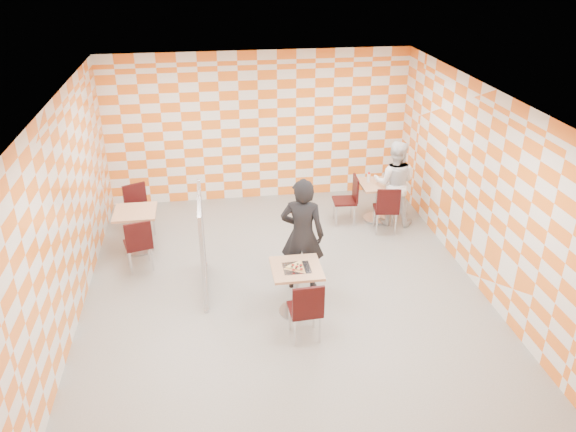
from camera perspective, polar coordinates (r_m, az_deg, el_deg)
The scene contains 15 objects.
room_shell at distance 8.54m, azimuth -1.00°, elevation 3.08°, with size 7.00×7.00×7.00m.
main_table at distance 8.01m, azimuth 0.86°, elevation -6.70°, with size 0.70×0.70×0.75m.
second_table at distance 10.77m, azimuth 9.13°, elevation 2.12°, with size 0.70×0.70×0.75m.
empty_table at distance 9.90m, azimuth -15.13°, elevation -0.77°, with size 0.70×0.70×0.75m.
chair_main_front at distance 7.44m, azimuth 1.89°, elevation -9.29°, with size 0.44×0.45×0.92m.
chair_second_front at distance 10.25m, azimuth 10.01°, elevation 0.96°, with size 0.48×0.49×0.92m.
chair_second_side at distance 10.57m, azimuth 6.27°, elevation 2.02°, with size 0.46×0.45×0.92m.
chair_empty_near at distance 9.25m, azimuth -14.95°, elevation -2.52°, with size 0.52×0.52×0.92m.
chair_empty_far at distance 10.50m, azimuth -15.01°, elevation 1.06°, with size 0.56×0.57×0.92m.
partition at distance 8.49m, azimuth -8.69°, elevation -2.73°, with size 0.08×1.38×1.55m.
man_dark at distance 8.37m, azimuth 1.46°, elevation -1.96°, with size 0.66×0.43×1.81m, color black.
man_white at distance 10.58m, azimuth 10.74°, elevation 3.32°, with size 0.79×0.61×1.62m, color white.
pizza_on_foil at distance 7.85m, azimuth 0.89°, elevation -5.19°, with size 0.40×0.40×0.04m.
sport_bottle at distance 10.67m, azimuth 8.19°, elevation 3.88°, with size 0.06×0.06×0.20m.
soda_bottle at distance 10.75m, azimuth 9.90°, elevation 4.01°, with size 0.07×0.07×0.23m.
Camera 1 is at (-1.00, -7.23, 4.89)m, focal length 35.00 mm.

